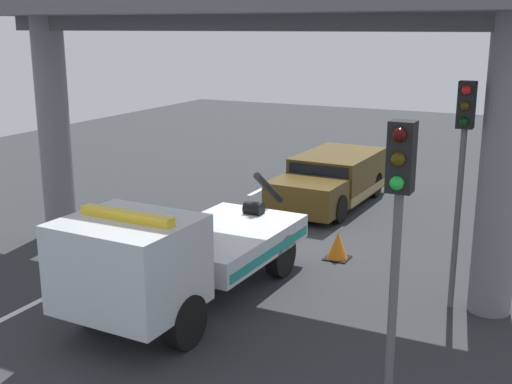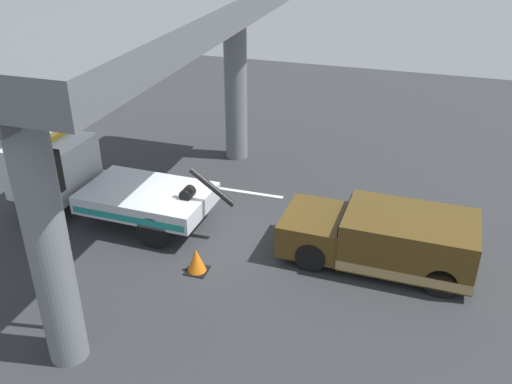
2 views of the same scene
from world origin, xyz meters
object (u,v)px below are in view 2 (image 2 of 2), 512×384
Objects in this scene: towed_van_green at (387,239)px; traffic_light_near at (58,207)px; traffic_cone_orange at (196,261)px; tow_truck_white at (92,180)px.

traffic_light_near reaches higher than towed_van_green.
tow_truck_white is at bearing -24.17° from traffic_cone_orange.
towed_van_green reaches higher than traffic_cone_orange.
tow_truck_white is at bearing -61.99° from traffic_light_near.
traffic_light_near is (6.50, 4.95, 2.57)m from towed_van_green.
towed_van_green is (-9.14, 0.03, -0.42)m from tow_truck_white.
towed_van_green is 7.51× the size of traffic_cone_orange.
traffic_cone_orange is (-1.67, -3.04, -3.02)m from traffic_light_near.
traffic_light_near is 6.58× the size of traffic_cone_orange.
towed_van_green is at bearing -158.44° from traffic_cone_orange.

